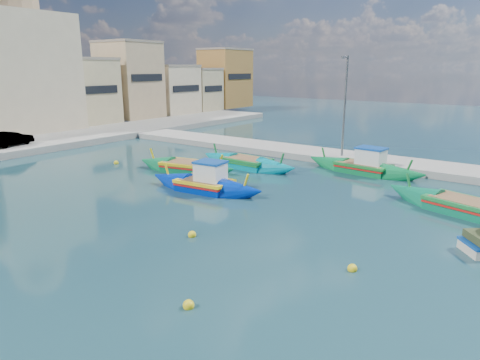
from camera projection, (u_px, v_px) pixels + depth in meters
ground at (305, 260)px, 16.37m from camera, size 160.00×160.00×0.00m
east_quay at (424, 168)px, 30.37m from camera, size 4.00×70.00×0.50m
church_block at (12, 55)px, 44.81m from camera, size 10.00×10.00×19.10m
quay_street_lamp at (344, 106)px, 32.31m from camera, size 1.18×0.16×8.00m
luzzu_turquoise_cabin at (364, 168)px, 29.88m from camera, size 2.78×9.07×2.87m
luzzu_blue_cabin at (205, 185)px, 25.52m from camera, size 2.80×8.15×2.83m
luzzu_cyan_mid at (247, 164)px, 31.51m from camera, size 2.41×8.70×2.55m
luzzu_green at (186, 168)px, 30.33m from camera, size 3.57×8.15×2.49m
luzzu_blue_south at (464, 208)px, 21.60m from camera, size 4.40×9.05×2.55m
mooring_buoys at (198, 213)px, 21.47m from camera, size 25.82×21.80×0.36m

